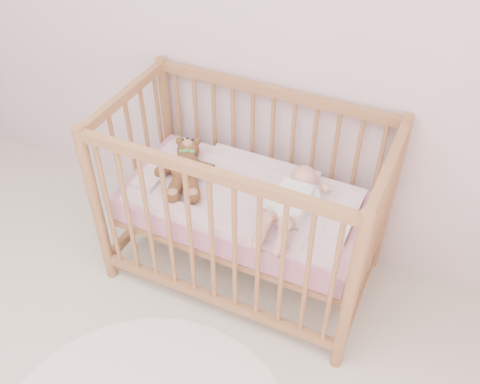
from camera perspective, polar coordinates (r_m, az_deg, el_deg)
The scene contains 6 objects.
wall_back at distance 2.66m, azimuth -1.87°, elevation 19.78°, with size 4.00×0.02×2.70m, color silver.
crib at distance 2.70m, azimuth 0.45°, elevation -1.28°, with size 1.36×0.76×1.00m, color #9A6841, non-canonical shape.
mattress at distance 2.71m, azimuth 0.45°, elevation -1.51°, with size 1.22×0.62×0.13m, color #CF8198.
blanket at distance 2.66m, azimuth 0.46°, elevation -0.33°, with size 1.10×0.58×0.06m, color #E9A1B8, non-canonical shape.
baby at distance 2.53m, azimuth 5.48°, elevation -0.94°, with size 0.29×0.60×0.14m, color white, non-canonical shape.
teddy_bear at distance 2.71m, azimuth -5.84°, elevation 2.66°, with size 0.33×0.48×0.13m, color brown, non-canonical shape.
Camera 1 is at (1.12, -0.21, 2.33)m, focal length 40.00 mm.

